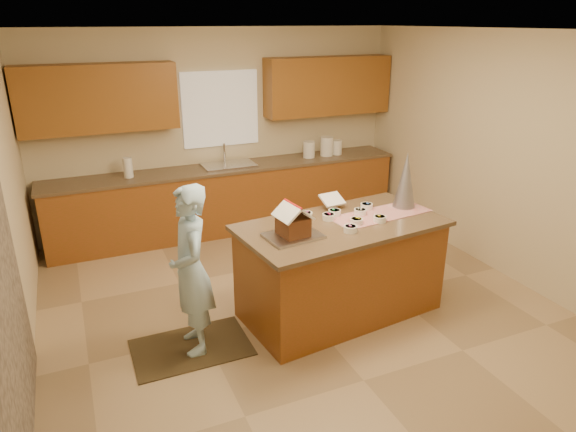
{
  "coord_description": "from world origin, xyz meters",
  "views": [
    {
      "loc": [
        -1.96,
        -4.07,
        2.78
      ],
      "look_at": [
        -0.1,
        0.2,
        1.0
      ],
      "focal_mm": 32.09,
      "sensor_mm": 36.0,
      "label": 1
    }
  ],
  "objects_px": {
    "island_base": "(340,271)",
    "gingerbread_house": "(293,223)",
    "boy": "(191,270)",
    "tinsel_tree": "(406,180)"
  },
  "relations": [
    {
      "from": "island_base",
      "to": "gingerbread_house",
      "type": "bearing_deg",
      "value": -174.81
    },
    {
      "from": "island_base",
      "to": "tinsel_tree",
      "type": "bearing_deg",
      "value": 3.67
    },
    {
      "from": "boy",
      "to": "gingerbread_house",
      "type": "xyz_separation_m",
      "value": [
        0.91,
        -0.1,
        0.33
      ]
    },
    {
      "from": "boy",
      "to": "island_base",
      "type": "bearing_deg",
      "value": 93.87
    },
    {
      "from": "tinsel_tree",
      "to": "gingerbread_house",
      "type": "relative_size",
      "value": 1.78
    },
    {
      "from": "tinsel_tree",
      "to": "boy",
      "type": "relative_size",
      "value": 0.38
    },
    {
      "from": "tinsel_tree",
      "to": "boy",
      "type": "distance_m",
      "value": 2.34
    },
    {
      "from": "island_base",
      "to": "tinsel_tree",
      "type": "xyz_separation_m",
      "value": [
        0.81,
        0.15,
        0.79
      ]
    },
    {
      "from": "boy",
      "to": "tinsel_tree",
      "type": "bearing_deg",
      "value": 97.21
    },
    {
      "from": "tinsel_tree",
      "to": "gingerbread_house",
      "type": "xyz_separation_m",
      "value": [
        -1.37,
        -0.27,
        -0.15
      ]
    }
  ]
}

